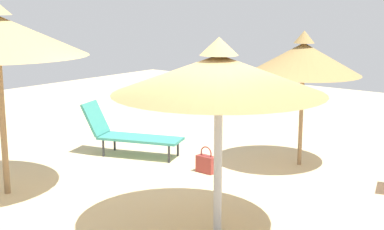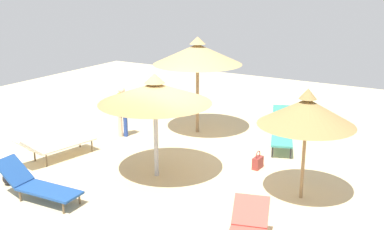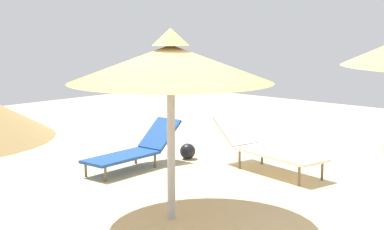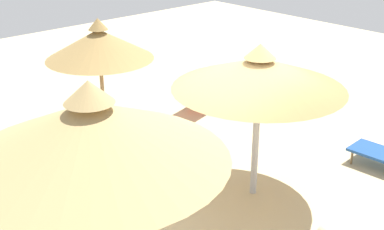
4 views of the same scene
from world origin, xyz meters
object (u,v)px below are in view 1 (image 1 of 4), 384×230
Objects in this scene: parasol_umbrella_front at (303,59)px; lounge_chair_near_left at (127,133)px; parasol_umbrella_near_right at (219,74)px; handbag at (206,163)px.

lounge_chair_near_left is at bearing 117.54° from parasol_umbrella_front.
parasol_umbrella_near_right reaches higher than handbag.
handbag is (0.06, -1.86, -0.28)m from lounge_chair_near_left.
parasol_umbrella_near_right is at bearing -139.49° from handbag.
parasol_umbrella_front reaches higher than lounge_chair_near_left.
parasol_umbrella_front is (3.38, 0.61, -0.11)m from parasol_umbrella_near_right.
handbag is at bearing 144.37° from parasol_umbrella_front.
lounge_chair_near_left is 1.88m from handbag.
handbag is at bearing 40.51° from parasol_umbrella_near_right.
parasol_umbrella_near_right is 4.28m from lounge_chair_near_left.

